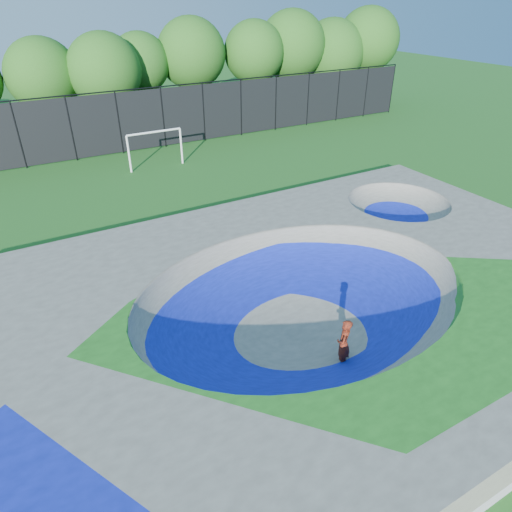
% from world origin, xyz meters
% --- Properties ---
extents(ground, '(120.00, 120.00, 0.00)m').
position_xyz_m(ground, '(0.00, 0.00, 0.00)').
color(ground, '#1C5A19').
rests_on(ground, ground).
extents(skate_deck, '(22.00, 14.00, 1.50)m').
position_xyz_m(skate_deck, '(0.00, 0.00, 0.75)').
color(skate_deck, gray).
rests_on(skate_deck, ground).
extents(skater, '(0.69, 0.68, 1.60)m').
position_xyz_m(skater, '(-0.06, -2.08, 0.80)').
color(skater, red).
rests_on(skater, ground).
extents(skateboard, '(0.70, 0.71, 0.05)m').
position_xyz_m(skateboard, '(-0.06, -2.08, 0.03)').
color(skateboard, black).
rests_on(skateboard, ground).
extents(soccer_goal, '(3.41, 0.12, 2.26)m').
position_xyz_m(soccer_goal, '(1.04, 17.10, 1.57)').
color(soccer_goal, white).
rests_on(soccer_goal, ground).
extents(fence, '(48.09, 0.09, 4.04)m').
position_xyz_m(fence, '(0.00, 21.00, 2.10)').
color(fence, black).
rests_on(fence, ground).
extents(treeline, '(53.62, 6.96, 8.42)m').
position_xyz_m(treeline, '(4.74, 25.82, 5.01)').
color(treeline, '#4F3927').
rests_on(treeline, ground).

